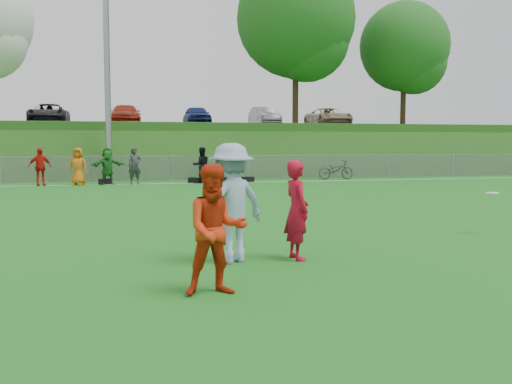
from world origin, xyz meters
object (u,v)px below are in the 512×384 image
object	(u,v)px
player_red_left	(297,210)
recycling_bin	(210,173)
player_blue	(231,203)
frisbee	(492,193)
bicycle	(336,170)
player_red_center	(216,230)

from	to	relation	value
player_red_left	recycling_bin	bearing A→B (deg)	-10.80
player_blue	recycling_bin	xyz separation A→B (m)	(2.70, 19.01, -0.51)
player_red_left	frisbee	bearing A→B (deg)	-78.38
bicycle	recycling_bin	bearing A→B (deg)	87.64
recycling_bin	bicycle	bearing A→B (deg)	0.00
frisbee	player_red_center	bearing A→B (deg)	-152.47
frisbee	player_red_left	bearing A→B (deg)	-162.42
player_blue	frisbee	distance (m)	6.05
player_red_left	frisbee	distance (m)	5.02
player_red_left	bicycle	xyz separation A→B (m)	(8.28, 19.05, -0.31)
recycling_bin	frisbee	bearing A→B (deg)	-79.75
player_blue	recycling_bin	distance (m)	19.21
player_red_center	player_blue	world-z (taller)	player_blue
frisbee	bicycle	size ratio (longest dim) A/B	0.14
player_blue	frisbee	world-z (taller)	player_blue
frisbee	bicycle	distance (m)	17.88
player_red_left	player_red_center	world-z (taller)	player_red_center
player_red_left	player_red_center	distance (m)	2.47
player_red_center	recycling_bin	bearing A→B (deg)	80.05
player_red_center	bicycle	world-z (taller)	player_red_center
player_red_left	player_blue	world-z (taller)	player_blue
player_red_left	bicycle	world-z (taller)	player_red_left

